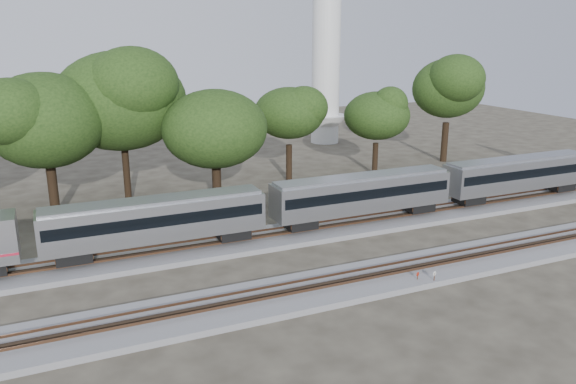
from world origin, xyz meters
name	(u,v)px	position (x,y,z in m)	size (l,w,h in m)	color
ground	(299,268)	(0.00, 0.00, 0.00)	(160.00, 160.00, 0.00)	#383328
track_far	(268,238)	(0.00, 6.00, 0.21)	(160.00, 5.00, 0.73)	slate
track_near	(325,288)	(0.00, -4.00, 0.21)	(160.00, 5.00, 0.73)	slate
train	(364,192)	(8.79, 6.00, 3.02)	(83.87, 2.88, 4.25)	#A9ABB0
switch_stand_red	(418,277)	(5.96, -5.68, 0.59)	(0.28, 0.14, 0.92)	#512D19
switch_stand_white	(434,277)	(6.86, -6.25, 0.67)	(0.32, 0.15, 1.05)	#512D19
switch_lever	(433,276)	(7.59, -5.25, 0.15)	(0.50, 0.30, 0.30)	#512D19
tree_2	(45,121)	(-15.37, 19.18, 8.79)	(8.95, 8.95, 12.62)	black
tree_3	(121,101)	(-8.68, 21.05, 9.95)	(10.12, 10.12, 14.27)	black
tree_4	(215,129)	(-1.19, 15.98, 7.60)	(7.75, 7.75, 10.93)	black
tree_5	(289,113)	(9.29, 22.88, 7.62)	(7.77, 7.77, 10.95)	black
tree_6	(377,116)	(19.77, 21.56, 6.90)	(7.04, 7.04, 9.92)	black
tree_7	(449,88)	(31.76, 23.96, 9.39)	(9.56, 9.56, 13.48)	black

